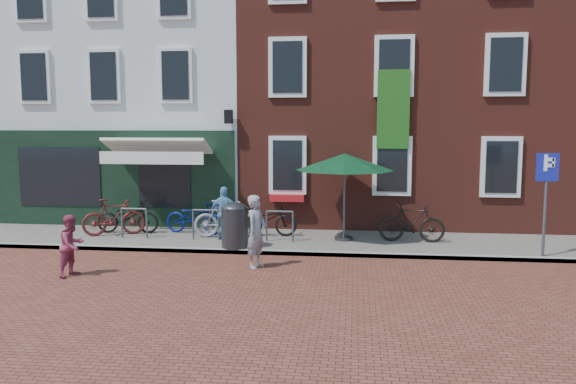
# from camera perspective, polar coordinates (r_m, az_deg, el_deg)

# --- Properties ---
(ground) EXTENTS (80.00, 80.00, 0.00)m
(ground) POSITION_cam_1_polar(r_m,az_deg,el_deg) (14.14, -3.50, -6.26)
(ground) COLOR brown
(sidewalk) EXTENTS (24.00, 3.00, 0.10)m
(sidewalk) POSITION_cam_1_polar(r_m,az_deg,el_deg) (15.44, 1.16, -4.94)
(sidewalk) COLOR slate
(sidewalk) RESTS_ON ground
(building_stucco) EXTENTS (8.00, 8.00, 9.00)m
(building_stucco) POSITION_cam_1_polar(r_m,az_deg,el_deg) (21.91, -13.39, 10.04)
(building_stucco) COLOR silver
(building_stucco) RESTS_ON ground
(building_brick_mid) EXTENTS (6.00, 8.00, 10.00)m
(building_brick_mid) POSITION_cam_1_polar(r_m,az_deg,el_deg) (20.63, 5.56, 11.79)
(building_brick_mid) COLOR maroon
(building_brick_mid) RESTS_ON ground
(building_brick_right) EXTENTS (6.00, 8.00, 10.00)m
(building_brick_right) POSITION_cam_1_polar(r_m,az_deg,el_deg) (21.35, 22.20, 11.16)
(building_brick_right) COLOR maroon
(building_brick_right) RESTS_ON ground
(litter_bin) EXTENTS (0.66, 0.66, 1.22)m
(litter_bin) POSITION_cam_1_polar(r_m,az_deg,el_deg) (14.38, -5.33, -3.09)
(litter_bin) COLOR #303033
(litter_bin) RESTS_ON sidewalk
(parking_sign) EXTENTS (0.50, 0.08, 2.43)m
(parking_sign) POSITION_cam_1_polar(r_m,az_deg,el_deg) (14.54, 24.36, 0.55)
(parking_sign) COLOR #4C4C4F
(parking_sign) RESTS_ON sidewalk
(parasol) EXTENTS (2.61, 2.61, 2.42)m
(parasol) POSITION_cam_1_polar(r_m,az_deg,el_deg) (15.18, 5.67, 3.32)
(parasol) COLOR #4C4C4F
(parasol) RESTS_ON sidewalk
(woman) EXTENTS (0.57, 0.69, 1.63)m
(woman) POSITION_cam_1_polar(r_m,az_deg,el_deg) (12.75, -3.18, -3.95)
(woman) COLOR gray
(woman) RESTS_ON ground
(boy) EXTENTS (0.65, 0.75, 1.30)m
(boy) POSITION_cam_1_polar(r_m,az_deg,el_deg) (12.90, -20.73, -5.00)
(boy) COLOR #9E344F
(boy) RESTS_ON ground
(cafe_person) EXTENTS (0.85, 0.37, 1.43)m
(cafe_person) POSITION_cam_1_polar(r_m,az_deg,el_deg) (15.41, -6.34, -2.12)
(cafe_person) COLOR #699ECF
(cafe_person) RESTS_ON sidewalk
(bicycle_0) EXTENTS (1.81, 0.75, 0.93)m
(bicycle_0) POSITION_cam_1_polar(r_m,az_deg,el_deg) (16.91, -15.68, -2.40)
(bicycle_0) COLOR black
(bicycle_0) RESTS_ON sidewalk
(bicycle_1) EXTENTS (1.76, 1.12, 1.03)m
(bicycle_1) POSITION_cam_1_polar(r_m,az_deg,el_deg) (16.66, -16.97, -2.40)
(bicycle_1) COLOR #591817
(bicycle_1) RESTS_ON sidewalk
(bicycle_2) EXTENTS (1.85, 0.97, 0.93)m
(bicycle_2) POSITION_cam_1_polar(r_m,az_deg,el_deg) (16.40, -9.31, -2.52)
(bicycle_2) COLOR navy
(bicycle_2) RESTS_ON sidewalk
(bicycle_3) EXTENTS (1.77, 0.76, 1.03)m
(bicycle_3) POSITION_cam_1_polar(r_m,az_deg,el_deg) (15.76, -6.27, -2.65)
(bicycle_3) COLOR #A0A0A3
(bicycle_3) RESTS_ON sidewalk
(bicycle_4) EXTENTS (1.81, 0.76, 0.93)m
(bicycle_4) POSITION_cam_1_polar(r_m,az_deg,el_deg) (15.84, -2.32, -2.76)
(bicycle_4) COLOR black
(bicycle_4) RESTS_ON sidewalk
(bicycle_5) EXTENTS (1.75, 0.62, 1.03)m
(bicycle_5) POSITION_cam_1_polar(r_m,az_deg,el_deg) (15.40, 12.23, -2.99)
(bicycle_5) COLOR black
(bicycle_5) RESTS_ON sidewalk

